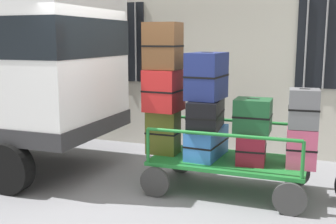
{
  "coord_description": "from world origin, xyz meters",
  "views": [
    {
      "loc": [
        2.02,
        -4.95,
        2.07
      ],
      "look_at": [
        0.02,
        0.45,
        1.05
      ],
      "focal_mm": 44.43,
      "sensor_mm": 36.0,
      "label": 1
    }
  ],
  "objects_px": {
    "suitcase_left_middle": "(164,90)",
    "suitcase_midright_bottom": "(301,148)",
    "suitcase_midleft_top": "(207,76)",
    "suitcase_center_bottom": "(251,148)",
    "luggage_cart": "(228,165)",
    "suitcase_midright_middle": "(304,109)",
    "suitcase_left_bottom": "(163,132)",
    "suitcase_midleft_bottom": "(207,142)",
    "suitcase_left_top": "(163,46)",
    "suitcase_center_middle": "(253,116)",
    "suitcase_midleft_middle": "(206,114)"
  },
  "relations": [
    {
      "from": "suitcase_midright_middle",
      "to": "suitcase_left_top",
      "type": "bearing_deg",
      "value": -179.77
    },
    {
      "from": "suitcase_left_middle",
      "to": "suitcase_midright_middle",
      "type": "height_order",
      "value": "suitcase_left_middle"
    },
    {
      "from": "suitcase_left_bottom",
      "to": "suitcase_midleft_top",
      "type": "distance_m",
      "value": 1.04
    },
    {
      "from": "suitcase_left_bottom",
      "to": "suitcase_midleft_top",
      "type": "relative_size",
      "value": 0.91
    },
    {
      "from": "suitcase_midleft_bottom",
      "to": "suitcase_midleft_middle",
      "type": "height_order",
      "value": "suitcase_midleft_middle"
    },
    {
      "from": "suitcase_midleft_top",
      "to": "suitcase_center_bottom",
      "type": "relative_size",
      "value": 1.25
    },
    {
      "from": "suitcase_midleft_top",
      "to": "suitcase_midright_bottom",
      "type": "relative_size",
      "value": 1.32
    },
    {
      "from": "suitcase_midleft_bottom",
      "to": "suitcase_center_middle",
      "type": "bearing_deg",
      "value": -4.62
    },
    {
      "from": "suitcase_midright_middle",
      "to": "suitcase_center_middle",
      "type": "bearing_deg",
      "value": -179.95
    },
    {
      "from": "suitcase_left_bottom",
      "to": "suitcase_midright_middle",
      "type": "bearing_deg",
      "value": 0.06
    },
    {
      "from": "suitcase_left_bottom",
      "to": "luggage_cart",
      "type": "bearing_deg",
      "value": 0.77
    },
    {
      "from": "luggage_cart",
      "to": "suitcase_midright_bottom",
      "type": "xyz_separation_m",
      "value": [
        0.94,
        -0.04,
        0.34
      ]
    },
    {
      "from": "suitcase_midleft_bottom",
      "to": "suitcase_midright_middle",
      "type": "height_order",
      "value": "suitcase_midright_middle"
    },
    {
      "from": "suitcase_left_middle",
      "to": "suitcase_midleft_top",
      "type": "relative_size",
      "value": 0.87
    },
    {
      "from": "luggage_cart",
      "to": "suitcase_midleft_top",
      "type": "xyz_separation_m",
      "value": [
        -0.31,
        -0.01,
        1.21
      ]
    },
    {
      "from": "suitcase_left_middle",
      "to": "suitcase_midleft_bottom",
      "type": "distance_m",
      "value": 0.94
    },
    {
      "from": "suitcase_left_top",
      "to": "suitcase_midright_bottom",
      "type": "height_order",
      "value": "suitcase_left_top"
    },
    {
      "from": "suitcase_left_middle",
      "to": "suitcase_midright_bottom",
      "type": "bearing_deg",
      "value": -1.7
    },
    {
      "from": "luggage_cart",
      "to": "suitcase_midright_middle",
      "type": "xyz_separation_m",
      "value": [
        0.94,
        -0.01,
        0.84
      ]
    },
    {
      "from": "suitcase_center_bottom",
      "to": "suitcase_midleft_top",
      "type": "bearing_deg",
      "value": 178.9
    },
    {
      "from": "suitcase_midright_bottom",
      "to": "suitcase_midleft_top",
      "type": "bearing_deg",
      "value": 178.86
    },
    {
      "from": "suitcase_midleft_top",
      "to": "suitcase_center_middle",
      "type": "bearing_deg",
      "value": 0.27
    },
    {
      "from": "luggage_cart",
      "to": "suitcase_midleft_middle",
      "type": "height_order",
      "value": "suitcase_midleft_middle"
    },
    {
      "from": "suitcase_left_bottom",
      "to": "suitcase_left_middle",
      "type": "distance_m",
      "value": 0.6
    },
    {
      "from": "suitcase_left_middle",
      "to": "suitcase_midleft_top",
      "type": "xyz_separation_m",
      "value": [
        0.63,
        -0.03,
        0.22
      ]
    },
    {
      "from": "suitcase_midleft_bottom",
      "to": "suitcase_center_bottom",
      "type": "bearing_deg",
      "value": -5.98
    },
    {
      "from": "luggage_cart",
      "to": "suitcase_midleft_top",
      "type": "distance_m",
      "value": 1.25
    },
    {
      "from": "suitcase_midleft_middle",
      "to": "suitcase_center_middle",
      "type": "height_order",
      "value": "suitcase_center_middle"
    },
    {
      "from": "suitcase_midleft_top",
      "to": "suitcase_midleft_middle",
      "type": "bearing_deg",
      "value": -90.0
    },
    {
      "from": "suitcase_midleft_top",
      "to": "suitcase_center_middle",
      "type": "height_order",
      "value": "suitcase_midleft_top"
    },
    {
      "from": "suitcase_midleft_middle",
      "to": "suitcase_midleft_top",
      "type": "distance_m",
      "value": 0.52
    },
    {
      "from": "suitcase_left_top",
      "to": "suitcase_midleft_bottom",
      "type": "height_order",
      "value": "suitcase_left_top"
    },
    {
      "from": "suitcase_left_middle",
      "to": "suitcase_midright_middle",
      "type": "relative_size",
      "value": 1.18
    },
    {
      "from": "suitcase_left_top",
      "to": "suitcase_midleft_top",
      "type": "height_order",
      "value": "suitcase_left_top"
    },
    {
      "from": "suitcase_left_middle",
      "to": "suitcase_left_top",
      "type": "bearing_deg",
      "value": -90.0
    },
    {
      "from": "suitcase_midleft_top",
      "to": "suitcase_center_bottom",
      "type": "bearing_deg",
      "value": -1.1
    },
    {
      "from": "suitcase_center_bottom",
      "to": "suitcase_center_middle",
      "type": "distance_m",
      "value": 0.43
    },
    {
      "from": "suitcase_center_bottom",
      "to": "suitcase_center_middle",
      "type": "relative_size",
      "value": 1.12
    },
    {
      "from": "suitcase_midleft_top",
      "to": "suitcase_center_bottom",
      "type": "height_order",
      "value": "suitcase_midleft_top"
    },
    {
      "from": "suitcase_left_bottom",
      "to": "suitcase_left_middle",
      "type": "relative_size",
      "value": 1.05
    },
    {
      "from": "suitcase_midright_bottom",
      "to": "suitcase_left_bottom",
      "type": "bearing_deg",
      "value": 179.19
    },
    {
      "from": "suitcase_midleft_bottom",
      "to": "suitcase_center_middle",
      "type": "xyz_separation_m",
      "value": [
        0.63,
        -0.05,
        0.42
      ]
    },
    {
      "from": "suitcase_left_middle",
      "to": "suitcase_center_middle",
      "type": "relative_size",
      "value": 1.22
    },
    {
      "from": "suitcase_midright_middle",
      "to": "suitcase_midleft_top",
      "type": "bearing_deg",
      "value": -179.84
    },
    {
      "from": "suitcase_midright_bottom",
      "to": "suitcase_midleft_bottom",
      "type": "bearing_deg",
      "value": 176.42
    },
    {
      "from": "luggage_cart",
      "to": "suitcase_center_middle",
      "type": "bearing_deg",
      "value": -2.07
    },
    {
      "from": "luggage_cart",
      "to": "suitcase_left_bottom",
      "type": "distance_m",
      "value": 1.02
    },
    {
      "from": "suitcase_center_middle",
      "to": "suitcase_midright_middle",
      "type": "relative_size",
      "value": 0.97
    },
    {
      "from": "suitcase_midleft_bottom",
      "to": "suitcase_midleft_top",
      "type": "relative_size",
      "value": 1.22
    },
    {
      "from": "luggage_cart",
      "to": "suitcase_midright_middle",
      "type": "height_order",
      "value": "suitcase_midright_middle"
    }
  ]
}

